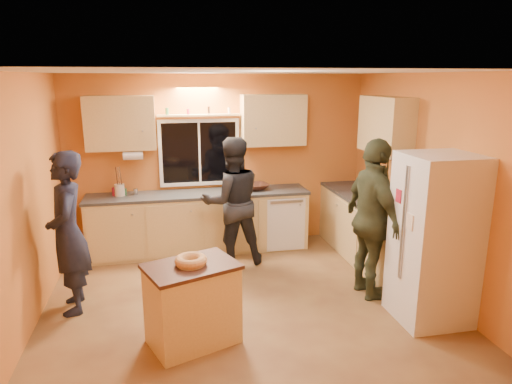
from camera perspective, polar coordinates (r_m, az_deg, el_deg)
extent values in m
plane|color=brown|center=(5.51, -1.56, -13.33)|extent=(4.50, 4.50, 0.00)
cube|color=orange|center=(6.98, -4.60, 3.83)|extent=(4.50, 0.04, 2.60)
cube|color=orange|center=(3.20, 4.83, -8.79)|extent=(4.50, 0.04, 2.60)
cube|color=orange|center=(5.16, -27.06, -1.38)|extent=(0.04, 4.00, 2.60)
cube|color=orange|center=(5.87, 20.50, 1.00)|extent=(0.04, 4.00, 2.60)
cube|color=white|center=(4.89, -1.77, 14.79)|extent=(4.50, 4.00, 0.02)
cube|color=black|center=(6.91, -7.09, 4.92)|extent=(1.10, 0.02, 0.90)
cube|color=white|center=(6.90, -7.08, 4.90)|extent=(1.20, 0.04, 1.00)
cube|color=tan|center=(6.70, -16.60, 8.26)|extent=(0.95, 0.33, 0.75)
cube|color=tan|center=(6.89, 2.17, 8.97)|extent=(0.95, 0.33, 0.75)
cube|color=tan|center=(6.38, 15.89, 8.03)|extent=(0.33, 1.00, 0.75)
cylinder|color=silver|center=(6.63, -15.11, 4.42)|extent=(0.27, 0.12, 0.12)
cube|color=tan|center=(6.87, -7.04, -3.89)|extent=(3.20, 0.60, 0.86)
cube|color=#282B2D|center=(6.75, -7.15, -0.26)|extent=(3.24, 0.62, 0.04)
cube|color=tan|center=(7.41, 10.99, -2.71)|extent=(0.60, 0.60, 0.86)
cube|color=#282B2D|center=(7.29, 11.16, 0.67)|extent=(0.62, 0.62, 0.04)
cube|color=tan|center=(6.38, 15.15, -5.74)|extent=(0.60, 1.80, 0.86)
cube|color=#282B2D|center=(6.24, 15.42, -1.84)|extent=(0.62, 1.84, 0.04)
cube|color=silver|center=(5.14, 21.41, -5.52)|extent=(0.72, 0.70, 1.80)
cube|color=tan|center=(4.60, -7.94, -13.85)|extent=(0.95, 0.79, 0.79)
cube|color=black|center=(4.42, -8.11, -9.22)|extent=(0.99, 0.84, 0.04)
torus|color=tan|center=(4.40, -8.14, -8.46)|extent=(0.31, 0.31, 0.09)
imported|color=black|center=(5.38, -22.45, -4.78)|extent=(0.52, 0.71, 1.80)
imported|color=black|center=(6.25, -3.01, -1.22)|extent=(0.93, 0.76, 1.78)
imported|color=#333B25|center=(5.45, 14.43, -3.37)|extent=(0.52, 1.13, 1.89)
imported|color=black|center=(6.88, 0.06, 0.70)|extent=(0.42, 0.42, 0.09)
cylinder|color=beige|center=(6.78, -16.68, 0.24)|extent=(0.14, 0.14, 0.17)
imported|color=gray|center=(5.66, 17.77, -1.84)|extent=(0.29, 0.26, 0.30)
cube|color=maroon|center=(6.61, 13.89, -0.38)|extent=(0.18, 0.14, 0.07)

